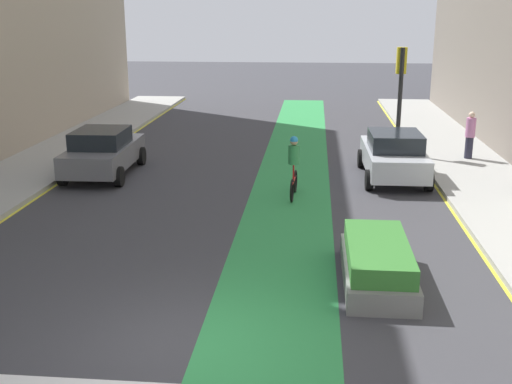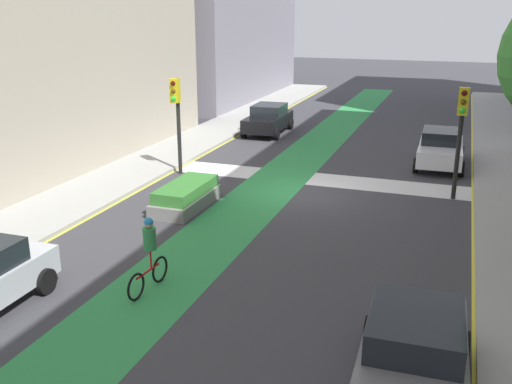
{
  "view_description": "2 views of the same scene",
  "coord_description": "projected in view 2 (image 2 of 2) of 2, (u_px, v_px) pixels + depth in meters",
  "views": [
    {
      "loc": [
        2.11,
        -9.12,
        5.29
      ],
      "look_at": [
        0.73,
        5.74,
        1.01
      ],
      "focal_mm": 44.25,
      "sensor_mm": 36.0,
      "label": 1
    },
    {
      "loc": [
        -5.2,
        20.04,
        6.63
      ],
      "look_at": [
        0.52,
        3.9,
        1.17
      ],
      "focal_mm": 40.65,
      "sensor_mm": 36.0,
      "label": 2
    }
  ],
  "objects": [
    {
      "name": "bike_lane_paint",
      "position": [
        267.0,
        189.0,
        22.13
      ],
      "size": [
        2.4,
        60.0,
        0.01
      ],
      "primitive_type": "cube",
      "color": "#2D8C47",
      "rests_on": "ground_plane"
    },
    {
      "name": "traffic_signal_near_left",
      "position": [
        461.0,
        122.0,
        20.08
      ],
      "size": [
        0.35,
        0.52,
        4.04
      ],
      "color": "black",
      "rests_on": "ground_plane"
    },
    {
      "name": "sidewalk_right",
      "position": [
        129.0,
        173.0,
        24.03
      ],
      "size": [
        3.0,
        60.0,
        0.15
      ],
      "primitive_type": "cube",
      "color": "#9E9E99",
      "rests_on": "ground_plane"
    },
    {
      "name": "traffic_signal_near_right",
      "position": [
        177.0,
        108.0,
        23.33
      ],
      "size": [
        0.35,
        0.52,
        3.95
      ],
      "color": "black",
      "rests_on": "ground_plane"
    },
    {
      "name": "car_grey_left_far",
      "position": [
        413.0,
        357.0,
        10.11
      ],
      "size": [
        2.12,
        4.25,
        1.57
      ],
      "color": "slate",
      "rests_on": "ground_plane"
    },
    {
      "name": "cyclist_in_lane",
      "position": [
        149.0,
        253.0,
        14.01
      ],
      "size": [
        0.32,
        1.73,
        1.86
      ],
      "color": "black",
      "rests_on": "ground_plane"
    },
    {
      "name": "crosswalk_band",
      "position": [
        317.0,
        179.0,
        23.46
      ],
      "size": [
        12.0,
        1.8,
        0.01
      ],
      "primitive_type": "cube",
      "color": "silver",
      "rests_on": "ground_plane"
    },
    {
      "name": "median_planter",
      "position": [
        186.0,
        196.0,
        20.06
      ],
      "size": [
        1.35,
        3.18,
        0.85
      ],
      "color": "slate",
      "rests_on": "ground_plane"
    },
    {
      "name": "curb_stripe_right",
      "position": [
        161.0,
        178.0,
        23.58
      ],
      "size": [
        0.16,
        60.0,
        0.01
      ],
      "primitive_type": "cube",
      "color": "yellow",
      "rests_on": "ground_plane"
    },
    {
      "name": "curb_stripe_left",
      "position": [
        474.0,
        211.0,
        19.76
      ],
      "size": [
        0.16,
        60.0,
        0.01
      ],
      "primitive_type": "cube",
      "color": "yellow",
      "rests_on": "ground_plane"
    },
    {
      "name": "ground_plane",
      "position": [
        304.0,
        193.0,
        21.67
      ],
      "size": [
        120.0,
        120.0,
        0.0
      ],
      "primitive_type": "plane",
      "color": "#38383D"
    },
    {
      "name": "car_white_left_near",
      "position": [
        441.0,
        148.0,
        25.22
      ],
      "size": [
        2.09,
        4.23,
        1.57
      ],
      "color": "silver",
      "rests_on": "ground_plane"
    },
    {
      "name": "car_black_right_near",
      "position": [
        268.0,
        119.0,
        31.79
      ],
      "size": [
        2.13,
        4.26,
        1.57
      ],
      "color": "black",
      "rests_on": "ground_plane"
    }
  ]
}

